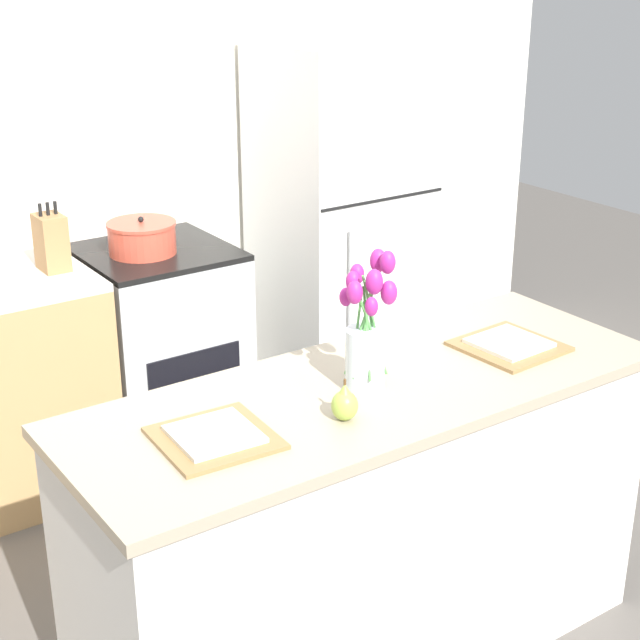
{
  "coord_description": "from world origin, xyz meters",
  "views": [
    {
      "loc": [
        -1.56,
        -2.0,
        2.15
      ],
      "look_at": [
        0.0,
        0.25,
        1.06
      ],
      "focal_mm": 55.0,
      "sensor_mm": 36.0,
      "label": 1
    }
  ],
  "objects_px": {
    "flower_vase": "(367,335)",
    "plate_setting_left": "(215,437)",
    "refrigerator": "(340,228)",
    "stove_range": "(162,350)",
    "cooking_pot": "(142,238)",
    "pear_figurine": "(345,404)",
    "knife_block": "(51,242)",
    "plate_setting_right": "(509,345)"
  },
  "relations": [
    {
      "from": "cooking_pot",
      "to": "stove_range",
      "type": "bearing_deg",
      "value": 14.57
    },
    {
      "from": "stove_range",
      "to": "pear_figurine",
      "type": "distance_m",
      "value": 1.83
    },
    {
      "from": "cooking_pot",
      "to": "knife_block",
      "type": "relative_size",
      "value": 1.05
    },
    {
      "from": "pear_figurine",
      "to": "cooking_pot",
      "type": "height_order",
      "value": "cooking_pot"
    },
    {
      "from": "plate_setting_left",
      "to": "plate_setting_right",
      "type": "distance_m",
      "value": 1.04
    },
    {
      "from": "plate_setting_left",
      "to": "plate_setting_right",
      "type": "height_order",
      "value": "same"
    },
    {
      "from": "pear_figurine",
      "to": "cooking_pot",
      "type": "distance_m",
      "value": 1.72
    },
    {
      "from": "flower_vase",
      "to": "knife_block",
      "type": "xyz_separation_m",
      "value": [
        -0.32,
        1.6,
        -0.08
      ]
    },
    {
      "from": "pear_figurine",
      "to": "refrigerator",
      "type": "bearing_deg",
      "value": 54.5
    },
    {
      "from": "knife_block",
      "to": "flower_vase",
      "type": "bearing_deg",
      "value": -78.79
    },
    {
      "from": "plate_setting_right",
      "to": "cooking_pot",
      "type": "bearing_deg",
      "value": 106.73
    },
    {
      "from": "pear_figurine",
      "to": "knife_block",
      "type": "xyz_separation_m",
      "value": [
        -0.16,
        1.72,
        0.04
      ]
    },
    {
      "from": "pear_figurine",
      "to": "plate_setting_left",
      "type": "relative_size",
      "value": 0.39
    },
    {
      "from": "refrigerator",
      "to": "cooking_pot",
      "type": "bearing_deg",
      "value": -179.02
    },
    {
      "from": "plate_setting_left",
      "to": "knife_block",
      "type": "xyz_separation_m",
      "value": [
        0.18,
        1.62,
        0.07
      ]
    },
    {
      "from": "flower_vase",
      "to": "plate_setting_left",
      "type": "bearing_deg",
      "value": -177.72
    },
    {
      "from": "flower_vase",
      "to": "plate_setting_right",
      "type": "xyz_separation_m",
      "value": [
        0.54,
        -0.02,
        -0.15
      ]
    },
    {
      "from": "stove_range",
      "to": "cooking_pot",
      "type": "xyz_separation_m",
      "value": [
        -0.06,
        -0.02,
        0.53
      ]
    },
    {
      "from": "pear_figurine",
      "to": "stove_range",
      "type": "bearing_deg",
      "value": 80.72
    },
    {
      "from": "refrigerator",
      "to": "pear_figurine",
      "type": "distance_m",
      "value": 2.13
    },
    {
      "from": "stove_range",
      "to": "plate_setting_left",
      "type": "bearing_deg",
      "value": -110.86
    },
    {
      "from": "plate_setting_left",
      "to": "stove_range",
      "type": "bearing_deg",
      "value": 69.14
    },
    {
      "from": "refrigerator",
      "to": "pear_figurine",
      "type": "xyz_separation_m",
      "value": [
        -1.23,
        -1.73,
        0.14
      ]
    },
    {
      "from": "flower_vase",
      "to": "pear_figurine",
      "type": "bearing_deg",
      "value": -143.9
    },
    {
      "from": "stove_range",
      "to": "plate_setting_right",
      "type": "bearing_deg",
      "value": -75.51
    },
    {
      "from": "cooking_pot",
      "to": "flower_vase",
      "type": "bearing_deg",
      "value": -92.12
    },
    {
      "from": "pear_figurine",
      "to": "plate_setting_left",
      "type": "xyz_separation_m",
      "value": [
        -0.34,
        0.1,
        -0.04
      ]
    },
    {
      "from": "stove_range",
      "to": "cooking_pot",
      "type": "relative_size",
      "value": 3.23
    },
    {
      "from": "refrigerator",
      "to": "cooking_pot",
      "type": "distance_m",
      "value": 1.02
    },
    {
      "from": "refrigerator",
      "to": "cooking_pot",
      "type": "xyz_separation_m",
      "value": [
        -1.01,
        -0.02,
        0.13
      ]
    },
    {
      "from": "refrigerator",
      "to": "pear_figurine",
      "type": "height_order",
      "value": "refrigerator"
    },
    {
      "from": "flower_vase",
      "to": "plate_setting_left",
      "type": "height_order",
      "value": "flower_vase"
    },
    {
      "from": "flower_vase",
      "to": "cooking_pot",
      "type": "distance_m",
      "value": 1.6
    },
    {
      "from": "stove_range",
      "to": "plate_setting_right",
      "type": "xyz_separation_m",
      "value": [
        0.42,
        -1.63,
        0.5
      ]
    },
    {
      "from": "refrigerator",
      "to": "stove_range",
      "type": "bearing_deg",
      "value": -179.96
    },
    {
      "from": "stove_range",
      "to": "refrigerator",
      "type": "bearing_deg",
      "value": 0.04
    },
    {
      "from": "stove_range",
      "to": "plate_setting_right",
      "type": "relative_size",
      "value": 3.04
    },
    {
      "from": "flower_vase",
      "to": "plate_setting_right",
      "type": "bearing_deg",
      "value": -2.09
    },
    {
      "from": "flower_vase",
      "to": "refrigerator",
      "type": "bearing_deg",
      "value": 56.34
    },
    {
      "from": "stove_range",
      "to": "pear_figurine",
      "type": "bearing_deg",
      "value": -99.28
    },
    {
      "from": "plate_setting_left",
      "to": "flower_vase",
      "type": "bearing_deg",
      "value": 2.28
    },
    {
      "from": "cooking_pot",
      "to": "knife_block",
      "type": "xyz_separation_m",
      "value": [
        -0.38,
        0.01,
        0.04
      ]
    }
  ]
}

